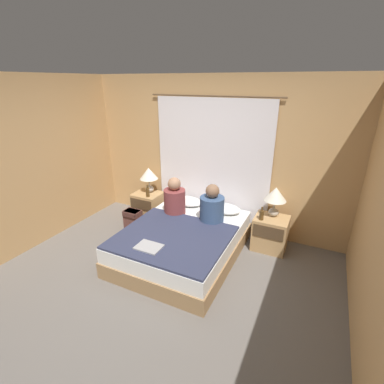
% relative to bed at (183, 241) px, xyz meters
% --- Properties ---
extents(ground_plane, '(16.00, 16.00, 0.00)m').
position_rel_bed_xyz_m(ground_plane, '(0.00, -0.74, -0.22)').
color(ground_plane, '#66605B').
extents(wall_back, '(4.46, 0.06, 2.50)m').
position_rel_bed_xyz_m(wall_back, '(0.00, 1.08, 1.03)').
color(wall_back, tan).
rests_on(wall_back, ground_plane).
extents(wall_left, '(0.06, 3.71, 2.50)m').
position_rel_bed_xyz_m(wall_left, '(-2.20, -0.74, 1.03)').
color(wall_left, tan).
rests_on(wall_left, ground_plane).
extents(curtain_panel, '(2.15, 0.02, 2.19)m').
position_rel_bed_xyz_m(curtain_panel, '(0.00, 1.02, 0.88)').
color(curtain_panel, white).
rests_on(curtain_panel, ground_plane).
extents(bed, '(1.51, 1.94, 0.44)m').
position_rel_bed_xyz_m(bed, '(0.00, 0.00, 0.00)').
color(bed, '#99754C').
rests_on(bed, ground_plane).
extents(nightstand_left, '(0.49, 0.44, 0.51)m').
position_rel_bed_xyz_m(nightstand_left, '(-1.10, 0.72, 0.04)').
color(nightstand_left, tan).
rests_on(nightstand_left, ground_plane).
extents(nightstand_right, '(0.49, 0.44, 0.51)m').
position_rel_bed_xyz_m(nightstand_right, '(1.10, 0.72, 0.04)').
color(nightstand_right, tan).
rests_on(nightstand_right, ground_plane).
extents(lamp_left, '(0.32, 0.32, 0.46)m').
position_rel_bed_xyz_m(lamp_left, '(-1.10, 0.80, 0.61)').
color(lamp_left, '#B2A899').
rests_on(lamp_left, nightstand_left).
extents(lamp_right, '(0.32, 0.32, 0.46)m').
position_rel_bed_xyz_m(lamp_right, '(1.10, 0.80, 0.61)').
color(lamp_right, '#B2A899').
rests_on(lamp_right, nightstand_right).
extents(pillow_left, '(0.56, 0.35, 0.12)m').
position_rel_bed_xyz_m(pillow_left, '(-0.33, 0.75, 0.28)').
color(pillow_left, white).
rests_on(pillow_left, bed).
extents(pillow_right, '(0.56, 0.35, 0.12)m').
position_rel_bed_xyz_m(pillow_right, '(0.33, 0.75, 0.28)').
color(pillow_right, white).
rests_on(pillow_right, bed).
extents(blanket_on_bed, '(1.45, 1.29, 0.03)m').
position_rel_bed_xyz_m(blanket_on_bed, '(0.00, -0.30, 0.24)').
color(blanket_on_bed, '#2D334C').
rests_on(blanket_on_bed, bed).
extents(person_left_in_bed, '(0.34, 0.34, 0.59)m').
position_rel_bed_xyz_m(person_left_in_bed, '(-0.34, 0.38, 0.46)').
color(person_left_in_bed, brown).
rests_on(person_left_in_bed, bed).
extents(person_right_in_bed, '(0.36, 0.36, 0.58)m').
position_rel_bed_xyz_m(person_right_in_bed, '(0.28, 0.38, 0.45)').
color(person_right_in_bed, '#38517A').
rests_on(person_right_in_bed, bed).
extents(beer_bottle_on_left_stand, '(0.06, 0.06, 0.22)m').
position_rel_bed_xyz_m(beer_bottle_on_left_stand, '(-1.01, 0.61, 0.38)').
color(beer_bottle_on_left_stand, '#513819').
rests_on(beer_bottle_on_left_stand, nightstand_left).
extents(beer_bottle_on_right_stand, '(0.07, 0.07, 0.20)m').
position_rel_bed_xyz_m(beer_bottle_on_right_stand, '(0.97, 0.61, 0.37)').
color(beer_bottle_on_right_stand, '#513819').
rests_on(beer_bottle_on_right_stand, nightstand_right).
extents(laptop_on_bed, '(0.32, 0.24, 0.02)m').
position_rel_bed_xyz_m(laptop_on_bed, '(-0.13, -0.67, 0.26)').
color(laptop_on_bed, '#9EA0A5').
rests_on(laptop_on_bed, blanket_on_bed).
extents(backpack_on_floor, '(0.28, 0.21, 0.35)m').
position_rel_bed_xyz_m(backpack_on_floor, '(-1.12, 0.29, -0.02)').
color(backpack_on_floor, brown).
rests_on(backpack_on_floor, ground_plane).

